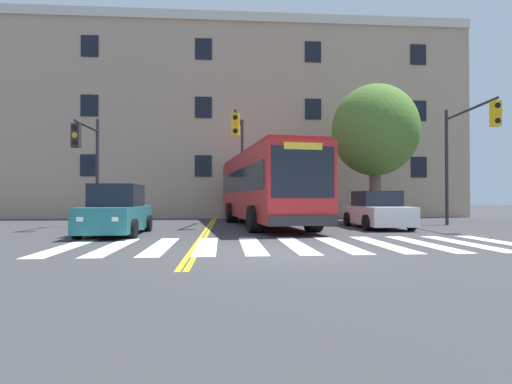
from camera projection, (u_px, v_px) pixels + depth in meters
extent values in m
plane|color=#38383A|center=(289.00, 253.00, 9.86)|extent=(120.00, 120.00, 0.00)
cube|color=white|center=(67.00, 247.00, 10.98)|extent=(0.64, 4.28, 0.01)
cube|color=white|center=(114.00, 247.00, 11.09)|extent=(0.64, 4.28, 0.01)
cube|color=white|center=(161.00, 246.00, 11.19)|extent=(0.64, 4.28, 0.01)
cube|color=white|center=(207.00, 246.00, 11.30)|extent=(0.64, 4.28, 0.01)
cube|color=white|center=(252.00, 245.00, 11.41)|extent=(0.64, 4.28, 0.01)
cube|color=white|center=(296.00, 245.00, 11.52)|extent=(0.64, 4.28, 0.01)
cube|color=white|center=(339.00, 244.00, 11.62)|extent=(0.64, 4.28, 0.01)
cube|color=white|center=(382.00, 244.00, 11.73)|extent=(0.64, 4.28, 0.01)
cube|color=white|center=(423.00, 244.00, 11.84)|extent=(0.64, 4.28, 0.01)
cube|color=white|center=(464.00, 243.00, 11.94)|extent=(0.64, 4.28, 0.01)
cube|color=white|center=(505.00, 243.00, 12.05)|extent=(0.64, 4.28, 0.01)
cube|color=gold|center=(213.00, 219.00, 25.27)|extent=(0.12, 36.00, 0.01)
cube|color=gold|center=(215.00, 219.00, 25.29)|extent=(0.12, 36.00, 0.01)
cube|color=#B22323|center=(264.00, 187.00, 19.48)|extent=(4.08, 12.27, 2.96)
cube|color=black|center=(289.00, 181.00, 19.74)|extent=(1.51, 10.98, 1.07)
cube|color=black|center=(238.00, 181.00, 19.22)|extent=(1.51, 10.98, 1.07)
cube|color=black|center=(303.00, 172.00, 13.57)|extent=(2.23, 0.32, 1.78)
cube|color=yellow|center=(303.00, 146.00, 13.58)|extent=(1.36, 0.21, 0.24)
cube|color=#232326|center=(304.00, 221.00, 13.52)|extent=(2.44, 0.43, 0.36)
cube|color=maroon|center=(264.00, 155.00, 19.50)|extent=(3.87, 11.77, 0.16)
cylinder|color=black|center=(313.00, 218.00, 16.04)|extent=(0.70, 1.13, 1.06)
cylinder|color=black|center=(255.00, 219.00, 15.56)|extent=(0.70, 1.13, 1.06)
cylinder|color=black|center=(274.00, 212.00, 22.35)|extent=(0.70, 1.13, 1.06)
cylinder|color=black|center=(232.00, 213.00, 21.87)|extent=(0.70, 1.13, 1.06)
cube|color=#236B70|center=(116.00, 218.00, 14.66)|extent=(1.87, 4.56, 0.86)
cube|color=black|center=(117.00, 195.00, 14.80)|extent=(1.64, 2.20, 0.82)
cube|color=white|center=(115.00, 219.00, 12.44)|extent=(0.20, 0.04, 0.14)
cube|color=white|center=(80.00, 219.00, 12.34)|extent=(0.20, 0.04, 0.14)
cylinder|color=black|center=(133.00, 229.00, 13.34)|extent=(0.23, 0.66, 0.66)
cylinder|color=black|center=(77.00, 229.00, 13.17)|extent=(0.23, 0.66, 0.66)
cylinder|color=black|center=(148.00, 223.00, 16.13)|extent=(0.23, 0.66, 0.66)
cylinder|color=black|center=(102.00, 223.00, 15.97)|extent=(0.23, 0.66, 0.66)
cube|color=white|center=(377.00, 215.00, 17.88)|extent=(1.91, 4.45, 0.80)
cube|color=black|center=(376.00, 199.00, 18.02)|extent=(1.69, 2.14, 0.68)
cube|color=white|center=(411.00, 216.00, 15.68)|extent=(0.20, 0.04, 0.14)
cube|color=white|center=(384.00, 216.00, 15.62)|extent=(0.20, 0.04, 0.14)
cylinder|color=black|center=(411.00, 223.00, 16.56)|extent=(0.23, 0.66, 0.66)
cylinder|color=black|center=(367.00, 223.00, 16.45)|extent=(0.23, 0.66, 0.66)
cylinder|color=black|center=(386.00, 219.00, 19.30)|extent=(0.23, 0.66, 0.66)
cylinder|color=black|center=(347.00, 219.00, 19.19)|extent=(0.23, 0.66, 0.66)
cylinder|color=#28282D|center=(447.00, 168.00, 19.90)|extent=(0.16, 0.16, 5.74)
cylinder|color=#28282D|center=(469.00, 110.00, 17.76)|extent=(0.48, 4.34, 0.11)
cube|color=yellow|center=(496.00, 114.00, 15.73)|extent=(0.36, 0.31, 1.00)
cylinder|color=black|center=(498.00, 105.00, 15.59)|extent=(0.22, 0.05, 0.22)
cylinder|color=orange|center=(498.00, 113.00, 15.58)|extent=(0.22, 0.05, 0.22)
cylinder|color=black|center=(498.00, 121.00, 15.58)|extent=(0.22, 0.05, 0.22)
cylinder|color=#28282D|center=(97.00, 173.00, 19.07)|extent=(0.16, 0.16, 5.13)
cylinder|color=#28282D|center=(87.00, 126.00, 17.75)|extent=(0.17, 2.69, 0.11)
cube|color=#28282D|center=(76.00, 136.00, 16.55)|extent=(0.35, 0.29, 1.00)
cylinder|color=black|center=(75.00, 128.00, 16.40)|extent=(0.22, 0.04, 0.22)
cylinder|color=orange|center=(75.00, 135.00, 16.40)|extent=(0.22, 0.04, 0.22)
cylinder|color=black|center=(75.00, 142.00, 16.40)|extent=(0.22, 0.04, 0.22)
cylinder|color=#28282D|center=(242.00, 171.00, 21.92)|extent=(0.16, 0.16, 5.65)
cylinder|color=#28282D|center=(239.00, 120.00, 19.77)|extent=(0.58, 4.35, 0.11)
cube|color=yellow|center=(236.00, 125.00, 17.73)|extent=(0.37, 0.31, 1.00)
cylinder|color=black|center=(235.00, 117.00, 17.58)|extent=(0.22, 0.05, 0.22)
cylinder|color=orange|center=(235.00, 124.00, 17.58)|extent=(0.22, 0.05, 0.22)
cylinder|color=black|center=(235.00, 131.00, 17.57)|extent=(0.22, 0.05, 0.22)
cylinder|color=brown|center=(375.00, 196.00, 21.95)|extent=(0.62, 0.62, 2.96)
ellipsoid|color=#4C752D|center=(375.00, 130.00, 22.00)|extent=(5.73, 5.80, 5.03)
cube|color=tan|center=(207.00, 126.00, 30.62)|extent=(36.58, 8.75, 13.80)
cube|color=beige|center=(203.00, 15.00, 26.27)|extent=(36.58, 0.16, 0.60)
cube|color=black|center=(89.00, 165.00, 25.66)|extent=(1.10, 0.06, 1.40)
cube|color=black|center=(203.00, 166.00, 26.18)|extent=(1.10, 0.06, 1.40)
cube|color=black|center=(313.00, 167.00, 26.70)|extent=(1.10, 0.06, 1.40)
cube|color=black|center=(419.00, 167.00, 27.22)|extent=(1.10, 0.06, 1.40)
cube|color=black|center=(89.00, 105.00, 25.72)|extent=(1.10, 0.06, 1.40)
cube|color=black|center=(203.00, 107.00, 26.24)|extent=(1.10, 0.06, 1.40)
cube|color=black|center=(313.00, 109.00, 26.76)|extent=(1.10, 0.06, 1.40)
cube|color=black|center=(418.00, 111.00, 27.28)|extent=(1.10, 0.06, 1.40)
cube|color=black|center=(90.00, 46.00, 25.77)|extent=(1.10, 0.06, 1.40)
cube|color=black|center=(203.00, 49.00, 26.29)|extent=(1.10, 0.06, 1.40)
cube|color=black|center=(313.00, 52.00, 26.81)|extent=(1.10, 0.06, 1.40)
cube|color=black|center=(418.00, 55.00, 27.33)|extent=(1.10, 0.06, 1.40)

